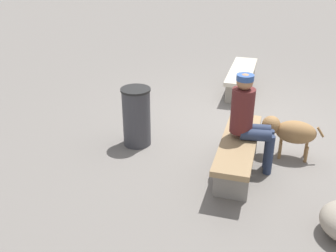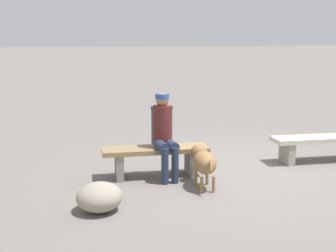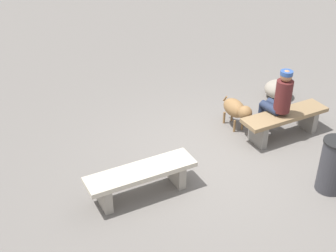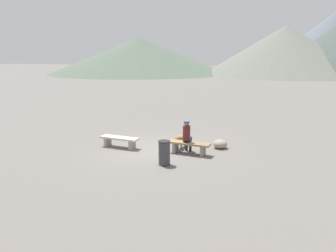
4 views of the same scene
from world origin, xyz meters
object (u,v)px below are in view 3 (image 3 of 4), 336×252
(bench_right, at_px, (284,120))
(seated_person, at_px, (279,99))
(dog, at_px, (237,109))
(bench_left, at_px, (141,177))
(trash_bin, at_px, (333,165))
(boulder, at_px, (278,89))

(bench_right, bearing_deg, seated_person, 143.53)
(bench_right, xyz_separation_m, dog, (-0.54, 0.70, 0.06))
(dog, bearing_deg, bench_left, -67.50)
(bench_right, bearing_deg, trash_bin, -103.76)
(dog, relative_size, trash_bin, 0.95)
(bench_right, height_order, dog, dog)
(bench_left, xyz_separation_m, trash_bin, (2.48, -1.49, 0.12))
(bench_left, height_order, boulder, bench_left)
(seated_person, bearing_deg, bench_left, -179.05)
(seated_person, distance_m, trash_bin, 1.68)
(dog, bearing_deg, boulder, 113.32)
(trash_bin, xyz_separation_m, boulder, (1.60, 2.67, -0.26))
(bench_right, height_order, boulder, bench_right)
(boulder, bearing_deg, seated_person, -137.63)
(trash_bin, height_order, boulder, trash_bin)
(seated_person, xyz_separation_m, trash_bin, (-0.42, -1.60, -0.32))
(trash_bin, relative_size, boulder, 1.48)
(boulder, bearing_deg, bench_right, -132.09)
(boulder, bearing_deg, dog, -163.40)
(bench_left, bearing_deg, dog, 21.76)
(bench_right, xyz_separation_m, trash_bin, (-0.54, -1.49, 0.10))
(bench_right, relative_size, dog, 2.04)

